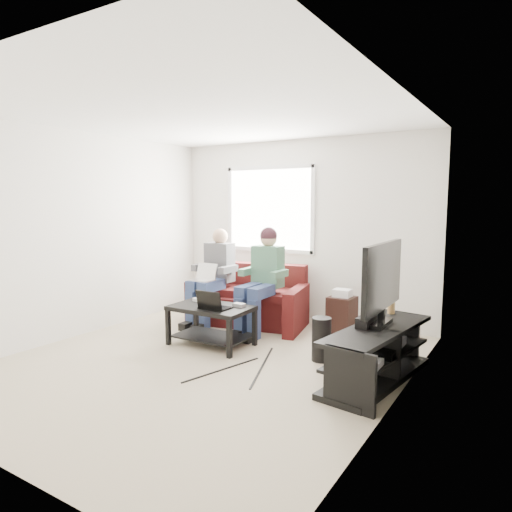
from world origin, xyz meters
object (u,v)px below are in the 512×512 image
at_px(tv, 382,279).
at_px(subwoofer, 321,339).
at_px(tv_stand, 377,357).
at_px(end_table, 342,313).
at_px(coffee_table, 211,316).
at_px(sofa, 248,301).

bearing_deg(tv, subwoofer, 169.77).
relative_size(tv_stand, tv, 1.48).
bearing_deg(end_table, tv_stand, -56.79).
relative_size(tv_stand, subwoofer, 3.42).
relative_size(tv, subwoofer, 2.31).
height_order(tv, subwoofer, tv).
relative_size(coffee_table, tv, 0.89).
xyz_separation_m(coffee_table, tv, (2.02, 0.08, 0.63)).
bearing_deg(end_table, sofa, -171.06).
distance_m(coffee_table, subwoofer, 1.36).
distance_m(sofa, subwoofer, 1.79).
bearing_deg(subwoofer, coffee_table, -171.58).
bearing_deg(subwoofer, tv, -10.23).
height_order(sofa, end_table, sofa).
distance_m(tv, end_table, 1.69).
bearing_deg(subwoofer, sofa, 149.05).
distance_m(sofa, tv_stand, 2.49).
height_order(sofa, subwoofer, sofa).
xyz_separation_m(tv, end_table, (-0.88, 1.25, -0.72)).
distance_m(coffee_table, end_table, 1.75).
bearing_deg(sofa, subwoofer, -30.95).
bearing_deg(coffee_table, tv, 2.18).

